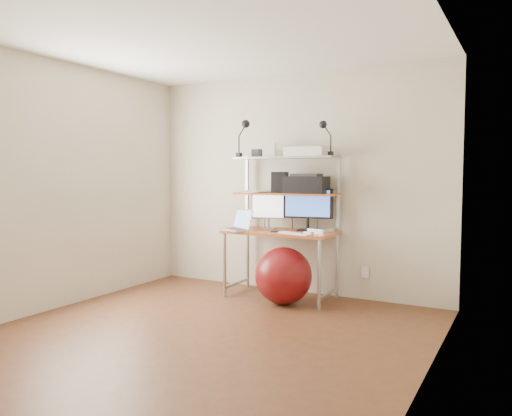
# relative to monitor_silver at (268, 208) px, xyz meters

# --- Properties ---
(room) EXTENTS (3.60, 3.60, 3.60)m
(room) POSITION_rel_monitor_silver_xyz_m (0.21, -1.56, 0.28)
(room) COLOR brown
(room) RESTS_ON ground
(computer_desk) EXTENTS (1.20, 0.60, 1.57)m
(computer_desk) POSITION_rel_monitor_silver_xyz_m (0.21, -0.06, -0.02)
(computer_desk) COLOR #C25E25
(computer_desk) RESTS_ON ground
(desktop) EXTENTS (1.20, 0.60, 0.00)m
(desktop) POSITION_rel_monitor_silver_xyz_m (0.21, -0.12, -0.23)
(desktop) COLOR #C25E25
(desktop) RESTS_ON computer_desk
(mid_shelf) EXTENTS (1.18, 0.34, 0.00)m
(mid_shelf) POSITION_rel_monitor_silver_xyz_m (0.21, 0.01, 0.18)
(mid_shelf) COLOR #C25E25
(mid_shelf) RESTS_ON computer_desk
(top_shelf) EXTENTS (1.18, 0.34, 0.00)m
(top_shelf) POSITION_rel_monitor_silver_xyz_m (0.21, 0.01, 0.58)
(top_shelf) COLOR #A5A5A9
(top_shelf) RESTS_ON computer_desk
(floor) EXTENTS (3.60, 3.60, 0.00)m
(floor) POSITION_rel_monitor_silver_xyz_m (0.21, -1.56, -0.97)
(floor) COLOR brown
(floor) RESTS_ON ground
(wall_outlet) EXTENTS (0.08, 0.01, 0.12)m
(wall_outlet) POSITION_rel_monitor_silver_xyz_m (1.06, 0.23, -0.67)
(wall_outlet) COLOR white
(wall_outlet) RESTS_ON room
(monitor_silver) EXTENTS (0.38, 0.19, 0.44)m
(monitor_silver) POSITION_rel_monitor_silver_xyz_m (0.00, 0.00, 0.00)
(monitor_silver) COLOR #A5A6AA
(monitor_silver) RESTS_ON desktop
(monitor_black) EXTENTS (0.55, 0.19, 0.55)m
(monitor_black) POSITION_rel_monitor_silver_xyz_m (0.47, 0.03, 0.04)
(monitor_black) COLOR black
(monitor_black) RESTS_ON desktop
(laptop) EXTENTS (0.41, 0.39, 0.29)m
(laptop) POSITION_rel_monitor_silver_xyz_m (-0.22, -0.28, -0.18)
(laptop) COLOR silver
(laptop) RESTS_ON desktop
(keyboard) EXTENTS (0.41, 0.23, 0.01)m
(keyboard) POSITION_rel_monitor_silver_xyz_m (0.47, -0.31, -0.23)
(keyboard) COLOR white
(keyboard) RESTS_ON desktop
(mouse) EXTENTS (0.11, 0.08, 0.03)m
(mouse) POSITION_rel_monitor_silver_xyz_m (0.60, -0.26, -0.22)
(mouse) COLOR white
(mouse) RESTS_ON desktop
(mac_mini) EXTENTS (0.25, 0.25, 0.04)m
(mac_mini) POSITION_rel_monitor_silver_xyz_m (0.64, -0.01, -0.21)
(mac_mini) COLOR silver
(mac_mini) RESTS_ON desktop
(phone) EXTENTS (0.10, 0.14, 0.01)m
(phone) POSITION_rel_monitor_silver_xyz_m (0.19, -0.23, -0.23)
(phone) COLOR black
(phone) RESTS_ON desktop
(printer) EXTENTS (0.47, 0.34, 0.21)m
(printer) POSITION_rel_monitor_silver_xyz_m (0.46, 0.01, 0.28)
(printer) COLOR black
(printer) RESTS_ON mid_shelf
(nas_cube) EXTENTS (0.19, 0.19, 0.23)m
(nas_cube) POSITION_rel_monitor_silver_xyz_m (0.15, -0.01, 0.30)
(nas_cube) COLOR black
(nas_cube) RESTS_ON mid_shelf
(red_box) EXTENTS (0.20, 0.16, 0.05)m
(red_box) POSITION_rel_monitor_silver_xyz_m (0.33, -0.05, 0.20)
(red_box) COLOR #B31C1E
(red_box) RESTS_ON mid_shelf
(scanner) EXTENTS (0.44, 0.30, 0.11)m
(scanner) POSITION_rel_monitor_silver_xyz_m (0.46, -0.00, 0.63)
(scanner) COLOR white
(scanner) RESTS_ON top_shelf
(box_white) EXTENTS (0.15, 0.14, 0.15)m
(box_white) POSITION_rel_monitor_silver_xyz_m (0.01, 0.00, 0.66)
(box_white) COLOR white
(box_white) RESTS_ON top_shelf
(box_grey) EXTENTS (0.09, 0.09, 0.09)m
(box_grey) POSITION_rel_monitor_silver_xyz_m (-0.18, 0.06, 0.63)
(box_grey) COLOR #2F2E31
(box_grey) RESTS_ON top_shelf
(clip_lamp_left) EXTENTS (0.17, 0.09, 0.42)m
(clip_lamp_left) POSITION_rel_monitor_silver_xyz_m (-0.26, -0.10, 0.88)
(clip_lamp_left) COLOR black
(clip_lamp_left) RESTS_ON top_shelf
(clip_lamp_right) EXTENTS (0.15, 0.08, 0.37)m
(clip_lamp_right) POSITION_rel_monitor_silver_xyz_m (0.68, -0.04, 0.85)
(clip_lamp_right) COLOR black
(clip_lamp_right) RESTS_ON top_shelf
(exercise_ball) EXTENTS (0.60, 0.60, 0.60)m
(exercise_ball) POSITION_rel_monitor_silver_xyz_m (0.36, -0.35, -0.67)
(exercise_ball) COLOR maroon
(exercise_ball) RESTS_ON floor
(paper_stack) EXTENTS (0.40, 0.41, 0.02)m
(paper_stack) POSITION_rel_monitor_silver_xyz_m (-0.15, 0.00, 0.19)
(paper_stack) COLOR white
(paper_stack) RESTS_ON mid_shelf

